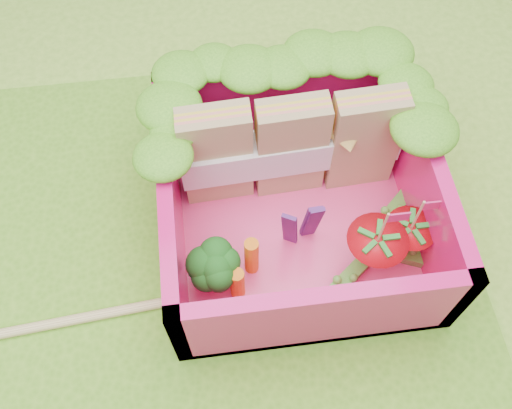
{
  "coord_description": "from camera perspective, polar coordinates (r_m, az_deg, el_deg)",
  "views": [
    {
      "loc": [
        0.03,
        -1.25,
        2.69
      ],
      "look_at": [
        0.21,
        0.14,
        0.28
      ],
      "focal_mm": 40.0,
      "sensor_mm": 36.0,
      "label": 1
    }
  ],
  "objects": [
    {
      "name": "bento_floor",
      "position": [
        3.01,
        3.89,
        -1.73
      ],
      "size": [
        1.3,
        1.3,
        0.05
      ],
      "primitive_type": "cube",
      "color": "#FC4084",
      "rests_on": "placemat"
    },
    {
      "name": "lettuce_ruffle",
      "position": [
        2.79,
        3.09,
        12.16
      ],
      "size": [
        1.43,
        0.77,
        0.11
      ],
      "color": "#378918",
      "rests_on": "bento_box"
    },
    {
      "name": "strawberry_right",
      "position": [
        2.88,
        14.75,
        -3.35
      ],
      "size": [
        0.24,
        0.24,
        0.48
      ],
      "color": "red",
      "rests_on": "bento_floor"
    },
    {
      "name": "bento_box",
      "position": [
        2.79,
        4.19,
        0.72
      ],
      "size": [
        1.3,
        1.3,
        0.55
      ],
      "color": "#E7136E",
      "rests_on": "placemat"
    },
    {
      "name": "chopsticks",
      "position": [
        2.98,
        -21.79,
        -11.45
      ],
      "size": [
        2.16,
        0.22,
        0.04
      ],
      "color": "tan",
      "rests_on": "placemat"
    },
    {
      "name": "placemat",
      "position": [
        2.95,
        -3.62,
        -5.43
      ],
      "size": [
        2.6,
        2.6,
        0.03
      ],
      "primitive_type": "cube",
      "color": "#5DA124",
      "rests_on": "ground"
    },
    {
      "name": "carrot_sticks",
      "position": [
        2.72,
        -1.1,
        -6.43
      ],
      "size": [
        0.15,
        0.19,
        0.27
      ],
      "color": "orange",
      "rests_on": "bento_floor"
    },
    {
      "name": "purple_wedges",
      "position": [
        2.76,
        4.86,
        -1.95
      ],
      "size": [
        0.18,
        0.07,
        0.38
      ],
      "color": "#501959",
      "rests_on": "bento_floor"
    },
    {
      "name": "snap_peas",
      "position": [
        2.94,
        12.29,
        -4.38
      ],
      "size": [
        0.63,
        0.61,
        0.05
      ],
      "color": "green",
      "rests_on": "bento_floor"
    },
    {
      "name": "strawberry_left",
      "position": [
        2.78,
        11.59,
        -4.76
      ],
      "size": [
        0.29,
        0.29,
        0.53
      ],
      "color": "red",
      "rests_on": "bento_floor"
    },
    {
      "name": "sandwich_stack",
      "position": [
        2.86,
        3.59,
        5.7
      ],
      "size": [
        1.12,
        0.22,
        0.61
      ],
      "color": "tan",
      "rests_on": "bento_floor"
    },
    {
      "name": "ground",
      "position": [
        2.97,
        -3.6,
        -5.55
      ],
      "size": [
        14.0,
        14.0,
        0.0
      ],
      "primitive_type": "plane",
      "color": "#77B132",
      "rests_on": "ground"
    },
    {
      "name": "broccoli",
      "position": [
        2.66,
        -3.94,
        -6.18
      ],
      "size": [
        0.3,
        0.3,
        0.27
      ],
      "color": "#75A550",
      "rests_on": "bento_floor"
    }
  ]
}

